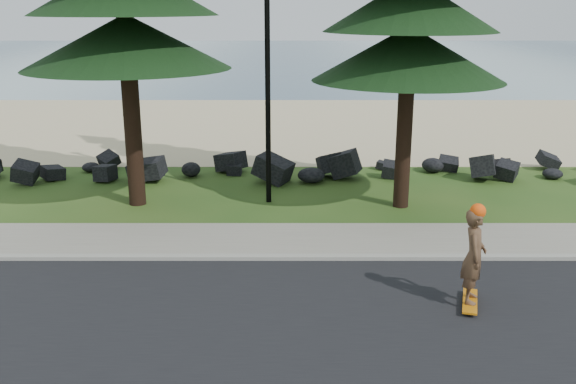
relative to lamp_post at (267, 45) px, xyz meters
name	(u,v)px	position (x,y,z in m)	size (l,w,h in m)	color
ground	(265,244)	(0.00, -3.20, -4.13)	(160.00, 160.00, 0.00)	#224615
road	(255,348)	(0.00, -7.70, -4.12)	(160.00, 7.00, 0.02)	black
kerb	(263,258)	(0.00, -4.10, -4.08)	(160.00, 0.20, 0.10)	gray
sidewalk	(265,239)	(0.00, -3.00, -4.09)	(160.00, 2.00, 0.08)	gray
beach_sand	(276,125)	(0.00, 11.30, -4.13)	(160.00, 15.00, 0.01)	#C6B384
ocean	(283,57)	(0.00, 47.80, -4.13)	(160.00, 58.00, 0.01)	#39596E
seawall_boulders	(271,178)	(0.00, 2.40, -4.13)	(60.00, 2.40, 1.10)	black
lamp_post	(267,45)	(0.00, 0.00, 0.00)	(0.25, 0.14, 8.14)	black
skateboarder	(474,256)	(3.74, -6.24, -3.18)	(0.56, 1.04, 1.89)	#C06A0B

